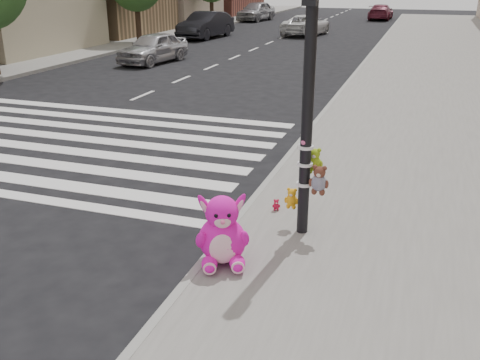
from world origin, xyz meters
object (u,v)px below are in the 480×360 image
at_px(signal_pole, 309,122).
at_px(car_silver_far, 153,48).
at_px(pink_bunny, 222,235).
at_px(car_dark_far, 206,25).
at_px(red_teddy, 276,205).
at_px(car_white_near, 306,25).

relative_size(signal_pole, car_silver_far, 1.03).
xyz_separation_m(pink_bunny, car_dark_far, (-10.66, 25.52, 0.24)).
bearing_deg(red_teddy, signal_pole, -65.83).
bearing_deg(signal_pole, pink_bunny, -123.39).
distance_m(pink_bunny, car_dark_far, 27.65).
bearing_deg(signal_pole, car_silver_far, 124.55).
bearing_deg(signal_pole, red_teddy, 134.78).
distance_m(signal_pole, pink_bunny, 1.94).
bearing_deg(car_silver_far, pink_bunny, -51.72).
bearing_deg(car_dark_far, car_silver_far, -75.23).
distance_m(red_teddy, car_silver_far, 16.76).
xyz_separation_m(signal_pole, car_white_near, (-6.02, 27.85, -1.16)).
distance_m(signal_pole, car_dark_far, 26.87).
bearing_deg(pink_bunny, red_teddy, 59.77).
bearing_deg(car_white_near, pink_bunny, 106.59).
xyz_separation_m(red_teddy, car_dark_far, (-10.89, 23.69, 0.54)).
xyz_separation_m(signal_pole, red_teddy, (-0.59, 0.59, -1.56)).
bearing_deg(car_dark_far, signal_pole, -58.69).
relative_size(pink_bunny, car_white_near, 0.21).
bearing_deg(red_teddy, pink_bunny, -117.80).
bearing_deg(car_white_near, car_dark_far, 39.70).
bearing_deg(red_teddy, car_white_near, 80.67).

